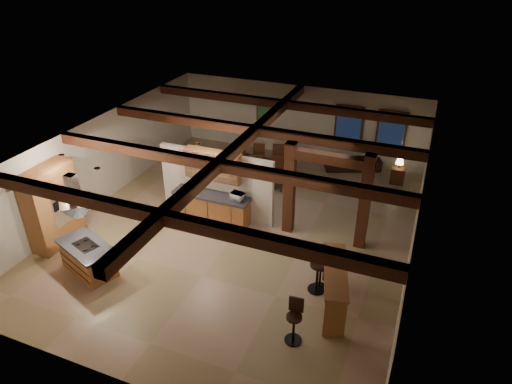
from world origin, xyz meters
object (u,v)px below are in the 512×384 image
dining_table (258,171)px  sofa (353,161)px  kitchen_island (88,257)px  bar_counter (334,282)px

dining_table → sofa: (3.06, 2.25, -0.03)m
kitchen_island → bar_counter: (6.40, 1.09, 0.33)m
dining_table → bar_counter: (4.16, -5.53, 0.41)m
bar_counter → sofa: bearing=98.0°
kitchen_island → bar_counter: bar_counter is taller
kitchen_island → dining_table: bearing=71.3°
dining_table → bar_counter: size_ratio=0.89×
sofa → bar_counter: bearing=75.3°
dining_table → sofa: bearing=41.5°
kitchen_island → dining_table: 6.99m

